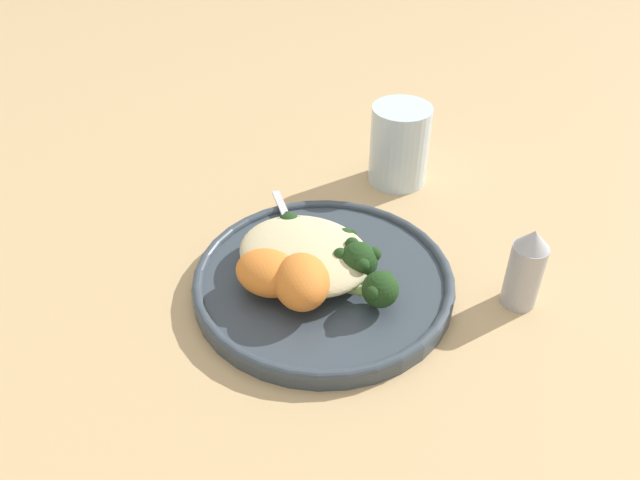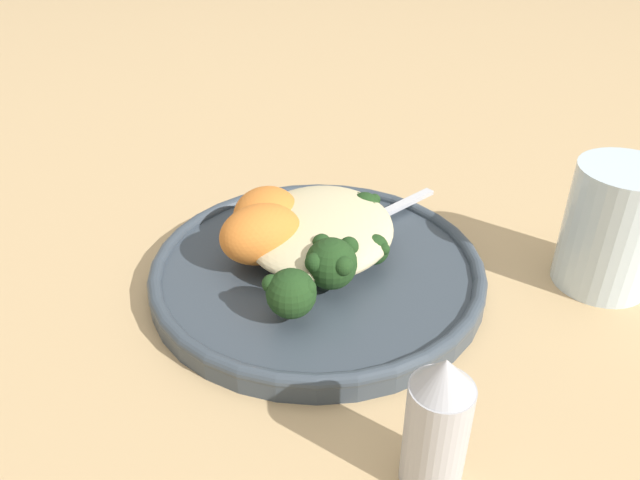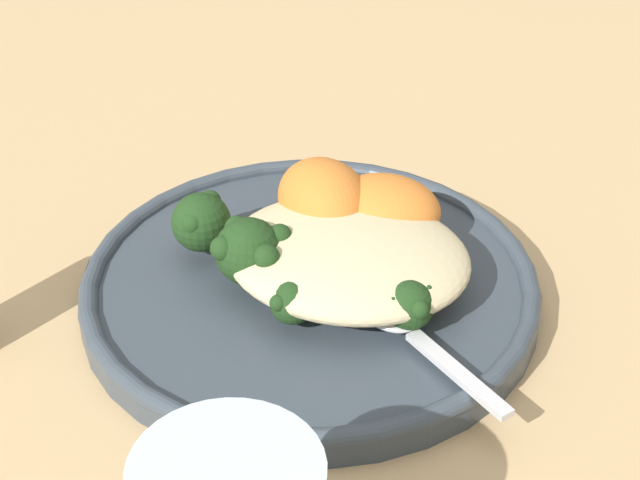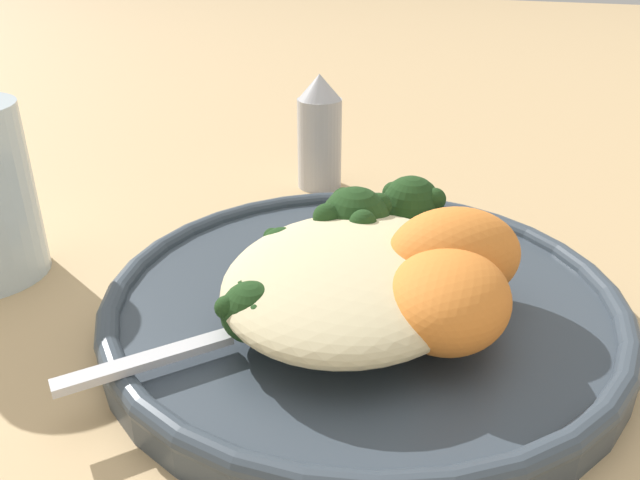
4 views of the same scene
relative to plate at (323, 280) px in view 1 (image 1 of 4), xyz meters
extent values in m
plane|color=tan|center=(0.02, 0.01, -0.01)|extent=(4.00, 4.00, 0.00)
cylinder|color=#38424C|center=(0.00, 0.00, 0.00)|extent=(0.28, 0.28, 0.02)
torus|color=#38424C|center=(0.00, 0.00, 0.00)|extent=(0.28, 0.28, 0.01)
ellipsoid|color=beige|center=(-0.02, 0.00, 0.03)|extent=(0.15, 0.13, 0.03)
ellipsoid|color=#8EB25B|center=(0.02, -0.01, 0.02)|extent=(0.11, 0.03, 0.01)
sphere|color=#1E3D19|center=(0.07, 0.00, 0.03)|extent=(0.04, 0.04, 0.04)
sphere|color=#1E3D19|center=(0.07, 0.01, 0.04)|extent=(0.01, 0.01, 0.01)
sphere|color=#1E3D19|center=(0.07, -0.02, 0.04)|extent=(0.01, 0.01, 0.01)
ellipsoid|color=#8EB25B|center=(0.01, -0.01, 0.02)|extent=(0.05, 0.05, 0.01)
sphere|color=#1E3D19|center=(0.03, 0.02, 0.03)|extent=(0.04, 0.04, 0.04)
sphere|color=#1E3D19|center=(0.04, 0.03, 0.04)|extent=(0.02, 0.02, 0.02)
sphere|color=#1E3D19|center=(0.02, 0.03, 0.04)|extent=(0.02, 0.02, 0.02)
sphere|color=#1E3D19|center=(0.02, 0.01, 0.04)|extent=(0.02, 0.02, 0.02)
sphere|color=#1E3D19|center=(0.04, 0.01, 0.04)|extent=(0.02, 0.02, 0.02)
ellipsoid|color=#8EB25B|center=(0.00, 0.01, 0.02)|extent=(0.03, 0.08, 0.02)
sphere|color=#1E3D19|center=(-0.01, 0.05, 0.02)|extent=(0.03, 0.03, 0.03)
sphere|color=#1E3D19|center=(0.00, 0.05, 0.03)|extent=(0.01, 0.01, 0.01)
sphere|color=#1E3D19|center=(-0.02, 0.05, 0.03)|extent=(0.01, 0.01, 0.01)
sphere|color=#1E3D19|center=(0.00, 0.04, 0.03)|extent=(0.01, 0.01, 0.01)
ellipsoid|color=#8EB25B|center=(-0.03, 0.00, 0.02)|extent=(0.10, 0.07, 0.02)
sphere|color=#1E3D19|center=(-0.07, 0.03, 0.02)|extent=(0.03, 0.03, 0.03)
sphere|color=#1E3D19|center=(-0.06, 0.04, 0.03)|extent=(0.01, 0.01, 0.01)
sphere|color=#1E3D19|center=(-0.08, 0.04, 0.03)|extent=(0.01, 0.01, 0.01)
sphere|color=#1E3D19|center=(-0.08, 0.02, 0.03)|extent=(0.01, 0.01, 0.01)
sphere|color=#1E3D19|center=(-0.06, 0.02, 0.03)|extent=(0.01, 0.01, 0.01)
ellipsoid|color=orange|center=(-0.03, -0.05, 0.03)|extent=(0.07, 0.06, 0.04)
ellipsoid|color=orange|center=(0.01, -0.05, 0.03)|extent=(0.09, 0.09, 0.05)
cube|color=silver|center=(-0.10, 0.06, 0.01)|extent=(0.07, 0.05, 0.00)
ellipsoid|color=silver|center=(-0.06, 0.03, 0.02)|extent=(0.05, 0.05, 0.01)
cylinder|color=silver|center=(-0.05, 0.23, 0.04)|extent=(0.08, 0.08, 0.11)
cylinder|color=#B2B2B7|center=(0.18, 0.10, 0.03)|extent=(0.04, 0.04, 0.07)
cone|color=#B2B2B7|center=(0.18, 0.10, 0.07)|extent=(0.03, 0.03, 0.02)
camera|label=1|loc=(0.29, -0.40, 0.45)|focal=35.00mm
camera|label=2|loc=(0.42, 0.09, 0.30)|focal=35.00mm
camera|label=3|loc=(-0.17, 0.49, 0.40)|focal=60.00mm
camera|label=4|loc=(-0.28, -0.10, 0.18)|focal=35.00mm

